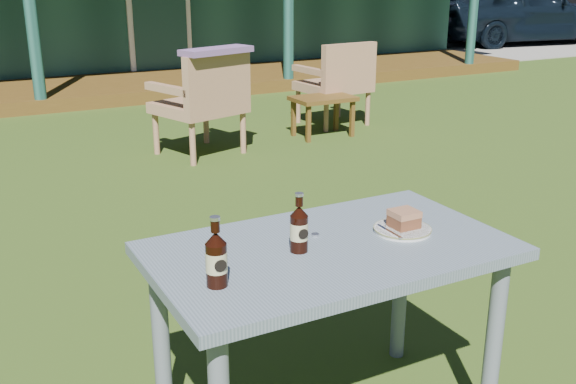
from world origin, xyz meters
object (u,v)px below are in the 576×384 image
plate (402,229)px  side_table (323,102)px  cake_slice (404,219)px  car_near (519,11)px  armchair_right (338,79)px  cafe_table (329,273)px  car_far (505,6)px  cola_bottle_near (299,228)px  armchair_left (205,98)px  cola_bottle_far (216,259)px

plate → side_table: size_ratio=0.34×
plate → cake_slice: size_ratio=2.22×
car_near → armchair_right: 9.23m
cafe_table → side_table: cafe_table is taller
car_far → cafe_table: car_far is taller
car_far → cola_bottle_near: bearing=145.5°
car_far → armchair_right: (-9.01, -6.66, -0.23)m
plate → cake_slice: bearing=30.2°
car_near → car_far: 2.08m
cafe_table → cola_bottle_near: 0.22m
car_near → cafe_table: (-10.44, -9.22, -0.10)m
cake_slice → side_table: (1.99, 3.88, -0.42)m
car_far → cake_slice: car_far is taller
car_far → armchair_left: car_far is taller
plate → side_table: 4.39m
car_near → side_table: 9.75m
cake_slice → armchair_right: 4.86m
cola_bottle_far → armchair_right: bearing=54.1°
cafe_table → cola_bottle_far: bearing=-167.2°
cola_bottle_far → car_near: bearing=40.6°
cafe_table → armchair_right: size_ratio=1.36×
armchair_right → side_table: size_ratio=1.47×
cake_slice → cola_bottle_far: 0.75m
armchair_left → armchair_right: size_ratio=1.04×
plate → cake_slice: 0.04m
cola_bottle_far → armchair_right: size_ratio=0.24×
car_near → cola_bottle_near: size_ratio=21.05×
cafe_table → cake_slice: (0.30, -0.01, 0.15)m
armchair_left → cafe_table: bearing=-105.0°
cola_bottle_near → car_far: bearing=42.6°
cola_bottle_far → side_table: (2.74, 3.98, -0.46)m
cola_bottle_near → armchair_left: bearing=73.3°
plate → cake_slice: (0.01, 0.00, 0.04)m
car_far → armchair_right: size_ratio=4.97×
car_far → plate: car_far is taller
car_far → plate: 15.77m
cola_bottle_far → cafe_table: bearing=12.8°
car_far → armchair_left: (-10.69, -7.14, -0.20)m
cola_bottle_far → side_table: 4.85m
cola_bottle_near → armchair_left: (1.12, 3.73, -0.28)m
cake_slice → cola_bottle_near: cola_bottle_near is taller
car_near → side_table: car_near is taller
plate → armchair_right: bearing=60.5°
side_table → car_far: bearing=36.7°
armchair_right → armchair_left: bearing=-164.1°
cola_bottle_near → side_table: bearing=58.1°
car_far → side_table: size_ratio=7.28×
plate → armchair_right: armchair_right is taller
cake_slice → cola_bottle_far: bearing=-172.8°
car_far → side_table: car_far is taller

